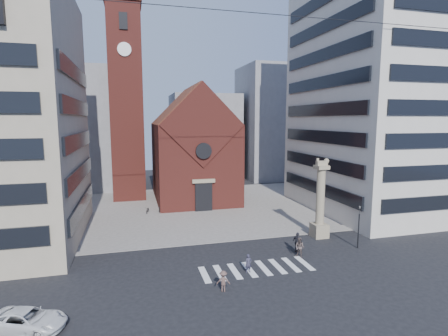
% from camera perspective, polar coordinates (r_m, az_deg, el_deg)
% --- Properties ---
extents(ground, '(120.00, 120.00, 0.00)m').
position_cam_1_polar(ground, '(33.81, 2.61, -14.20)').
color(ground, black).
rests_on(ground, ground).
extents(piazza, '(46.00, 30.00, 0.05)m').
position_cam_1_polar(piazza, '(51.36, -3.80, -6.42)').
color(piazza, gray).
rests_on(piazza, ground).
extents(zebra_crossing, '(10.20, 3.20, 0.01)m').
position_cam_1_polar(zebra_crossing, '(31.36, 5.32, -16.04)').
color(zebra_crossing, white).
rests_on(zebra_crossing, ground).
extents(church, '(12.00, 16.65, 18.00)m').
position_cam_1_polar(church, '(55.91, -5.07, 3.02)').
color(church, maroon).
rests_on(church, ground).
extents(campanile, '(5.50, 5.50, 31.20)m').
position_cam_1_polar(campanile, '(57.94, -15.65, 10.60)').
color(campanile, maroon).
rests_on(campanile, ground).
extents(building_right, '(18.00, 22.00, 32.00)m').
position_cam_1_polar(building_right, '(53.70, 24.17, 10.73)').
color(building_right, beige).
rests_on(building_right, ground).
extents(bg_block_left, '(16.00, 14.00, 22.00)m').
position_cam_1_polar(bg_block_left, '(70.67, -23.57, 5.86)').
color(bg_block_left, gray).
rests_on(bg_block_left, ground).
extents(bg_block_mid, '(14.00, 12.00, 18.00)m').
position_cam_1_polar(bg_block_mid, '(76.54, -3.21, 5.11)').
color(bg_block_mid, gray).
rests_on(bg_block_mid, ground).
extents(bg_block_right, '(16.00, 14.00, 24.00)m').
position_cam_1_polar(bg_block_right, '(78.46, 8.85, 7.29)').
color(bg_block_right, gray).
rests_on(bg_block_right, ground).
extents(lion_column, '(1.63, 1.60, 8.68)m').
position_cam_1_polar(lion_column, '(39.31, 15.42, -6.01)').
color(lion_column, tan).
rests_on(lion_column, ground).
extents(traffic_light, '(0.13, 0.16, 4.30)m').
position_cam_1_polar(traffic_light, '(37.46, 21.14, -8.81)').
color(traffic_light, black).
rests_on(traffic_light, ground).
extents(white_car, '(5.12, 3.66, 1.29)m').
position_cam_1_polar(white_car, '(26.02, -29.48, -20.81)').
color(white_car, silver).
rests_on(white_car, ground).
extents(pedestrian_0, '(0.63, 0.47, 1.58)m').
position_cam_1_polar(pedestrian_0, '(30.32, 4.02, -15.27)').
color(pedestrian_0, '#2F2E40').
rests_on(pedestrian_0, ground).
extents(pedestrian_1, '(1.12, 1.15, 1.87)m').
position_cam_1_polar(pedestrian_1, '(33.99, 12.26, -12.56)').
color(pedestrian_1, '#524542').
rests_on(pedestrian_1, ground).
extents(pedestrian_2, '(0.80, 1.25, 1.98)m').
position_cam_1_polar(pedestrian_2, '(35.06, 11.90, -11.81)').
color(pedestrian_2, '#28272F').
rests_on(pedestrian_2, ground).
extents(pedestrian_3, '(1.16, 0.84, 1.61)m').
position_cam_1_polar(pedestrian_3, '(27.28, -0.12, -17.99)').
color(pedestrian_3, brown).
rests_on(pedestrian_3, ground).
extents(scooter_0, '(0.89, 1.61, 0.80)m').
position_cam_1_polar(scooter_0, '(49.27, -12.35, -6.70)').
color(scooter_0, black).
rests_on(scooter_0, piazza).
extents(scooter_1, '(0.77, 1.54, 0.89)m').
position_cam_1_polar(scooter_1, '(49.34, -10.42, -6.57)').
color(scooter_1, black).
rests_on(scooter_1, piazza).
extents(scooter_2, '(0.89, 1.61, 0.80)m').
position_cam_1_polar(scooter_2, '(49.50, -8.50, -6.53)').
color(scooter_2, black).
rests_on(scooter_2, piazza).
extents(scooter_3, '(0.77, 1.54, 0.89)m').
position_cam_1_polar(scooter_3, '(49.69, -6.60, -6.39)').
color(scooter_3, black).
rests_on(scooter_3, piazza).
extents(scooter_4, '(0.89, 1.61, 0.80)m').
position_cam_1_polar(scooter_4, '(49.95, -4.71, -6.34)').
color(scooter_4, black).
rests_on(scooter_4, piazza).
extents(scooter_5, '(0.77, 1.54, 0.89)m').
position_cam_1_polar(scooter_5, '(50.25, -2.84, -6.18)').
color(scooter_5, black).
rests_on(scooter_5, piazza).
extents(scooter_6, '(0.89, 1.61, 0.80)m').
position_cam_1_polar(scooter_6, '(50.62, -1.00, -6.12)').
color(scooter_6, black).
rests_on(scooter_6, piazza).
extents(scooter_7, '(0.77, 1.54, 0.89)m').
position_cam_1_polar(scooter_7, '(51.01, 0.81, -5.96)').
color(scooter_7, black).
rests_on(scooter_7, piazza).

